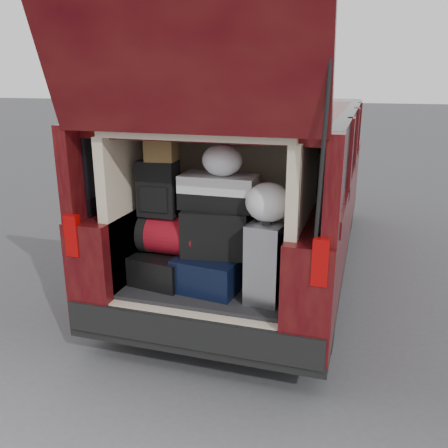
{
  "coord_description": "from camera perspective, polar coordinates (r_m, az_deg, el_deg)",
  "views": [
    {
      "loc": [
        1.08,
        -3.04,
        2.08
      ],
      "look_at": [
        0.09,
        0.2,
        1.03
      ],
      "focal_mm": 38.0,
      "sensor_mm": 36.0,
      "label": 1
    }
  ],
  "objects": [
    {
      "name": "black_soft_case",
      "position": [
        3.54,
        -1.0,
        -0.99
      ],
      "size": [
        0.52,
        0.35,
        0.35
      ],
      "primitive_type": "cube",
      "rotation": [
        0.0,
        0.0,
        0.13
      ],
      "color": "black",
      "rests_on": "navy_hardshell"
    },
    {
      "name": "grocery_sack_lower",
      "position": [
        3.53,
        -7.57,
        9.08
      ],
      "size": [
        0.23,
        0.19,
        0.19
      ],
      "primitive_type": "cube",
      "rotation": [
        0.0,
        0.0,
        0.08
      ],
      "color": "brown",
      "rests_on": "backpack"
    },
    {
      "name": "ground",
      "position": [
        3.84,
        -2.25,
        -15.65
      ],
      "size": [
        80.0,
        80.0,
        0.0
      ],
      "primitive_type": "plane",
      "color": "#3B3B3E",
      "rests_on": "ground"
    },
    {
      "name": "plastic_bag_right",
      "position": [
        3.26,
        5.34,
        2.62
      ],
      "size": [
        0.33,
        0.31,
        0.27
      ],
      "primitive_type": "ellipsoid",
      "rotation": [
        0.0,
        0.0,
        -0.06
      ],
      "color": "white",
      "rests_on": "silver_roller"
    },
    {
      "name": "load_floor",
      "position": [
        3.93,
        -0.97,
        -10.19
      ],
      "size": [
        1.24,
        1.05,
        0.55
      ],
      "primitive_type": "cube",
      "color": "black",
      "rests_on": "ground"
    },
    {
      "name": "black_hardshell",
      "position": [
        3.8,
        -6.66,
        -4.83
      ],
      "size": [
        0.49,
        0.62,
        0.23
      ],
      "primitive_type": "cube",
      "rotation": [
        0.0,
        0.0,
        -0.15
      ],
      "color": "black",
      "rests_on": "load_floor"
    },
    {
      "name": "backpack",
      "position": [
        3.6,
        -7.91,
        4.26
      ],
      "size": [
        0.3,
        0.18,
        0.42
      ],
      "primitive_type": "cube",
      "rotation": [
        0.0,
        0.0,
        0.01
      ],
      "color": "black",
      "rests_on": "red_duffel"
    },
    {
      "name": "twotone_duffel",
      "position": [
        3.5,
        -0.62,
        3.93
      ],
      "size": [
        0.56,
        0.29,
        0.25
      ],
      "primitive_type": "cube",
      "rotation": [
        0.0,
        0.0,
        0.01
      ],
      "color": "silver",
      "rests_on": "black_soft_case"
    },
    {
      "name": "plastic_bag_center",
      "position": [
        3.41,
        -0.22,
        7.69
      ],
      "size": [
        0.34,
        0.32,
        0.23
      ],
      "primitive_type": "ellipsoid",
      "rotation": [
        0.0,
        0.0,
        0.21
      ],
      "color": "white",
      "rests_on": "twotone_duffel"
    },
    {
      "name": "red_duffel",
      "position": [
        3.67,
        -6.44,
        -1.29
      ],
      "size": [
        0.47,
        0.31,
        0.3
      ],
      "primitive_type": "cube",
      "rotation": [
        0.0,
        0.0,
        -0.03
      ],
      "color": "maroon",
      "rests_on": "black_hardshell"
    },
    {
      "name": "navy_hardshell",
      "position": [
        3.66,
        -1.2,
        -5.4
      ],
      "size": [
        0.54,
        0.63,
        0.25
      ],
      "primitive_type": "cube",
      "rotation": [
        0.0,
        0.0,
        -0.12
      ],
      "color": "black",
      "rests_on": "load_floor"
    },
    {
      "name": "minivan",
      "position": [
        5.15,
        4.42,
        4.01
      ],
      "size": [
        1.9,
        5.35,
        2.77
      ],
      "color": "black",
      "rests_on": "ground"
    },
    {
      "name": "silver_roller",
      "position": [
        3.4,
        5.35,
        -4.33
      ],
      "size": [
        0.28,
        0.41,
        0.58
      ],
      "primitive_type": "cube",
      "rotation": [
        0.0,
        0.0,
        -0.12
      ],
      "color": "white",
      "rests_on": "load_floor"
    }
  ]
}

